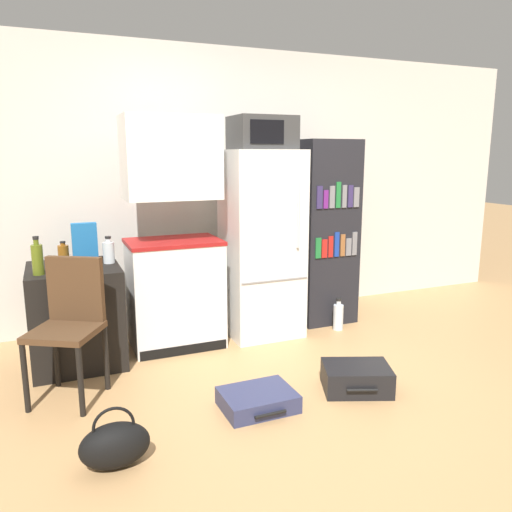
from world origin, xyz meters
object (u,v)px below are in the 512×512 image
(handbag, at_px, (115,445))
(water_bottle_front, at_px, (338,316))
(microwave, at_px, (262,133))
(bookshelf, at_px, (326,233))
(bottle_olive_oil, at_px, (37,259))
(refrigerator, at_px, (262,244))
(suitcase_large_flat, at_px, (356,378))
(kitchen_hutch, at_px, (173,243))
(cereal_box, at_px, (85,242))
(bowl, at_px, (57,265))
(side_table, at_px, (76,315))
(chair, at_px, (70,315))
(suitcase_small_flat, at_px, (258,400))
(bottle_clear_short, at_px, (109,252))
(bottle_amber_beer, at_px, (63,252))

(handbag, relative_size, water_bottle_front, 1.20)
(microwave, xyz_separation_m, bookshelf, (0.70, 0.09, -0.90))
(water_bottle_front, bearing_deg, handbag, -148.28)
(microwave, height_order, bottle_olive_oil, microwave)
(refrigerator, height_order, water_bottle_front, refrigerator)
(suitcase_large_flat, xyz_separation_m, handbag, (-1.63, -0.25, 0.04))
(kitchen_hutch, bearing_deg, handbag, -114.22)
(kitchen_hutch, distance_m, microwave, 1.18)
(microwave, bearing_deg, refrigerator, 73.82)
(cereal_box, bearing_deg, bowl, -140.55)
(bookshelf, bearing_deg, bottle_olive_oil, -172.67)
(bowl, bearing_deg, side_table, -7.31)
(microwave, xyz_separation_m, chair, (-1.62, -0.61, -1.21))
(bowl, distance_m, suitcase_small_flat, 1.80)
(side_table, distance_m, bottle_clear_short, 0.54)
(bowl, distance_m, chair, 0.61)
(side_table, distance_m, bookshelf, 2.32)
(bowl, bearing_deg, suitcase_small_flat, -47.68)
(handbag, bearing_deg, suitcase_large_flat, 8.58)
(cereal_box, bearing_deg, water_bottle_front, -8.93)
(bottle_clear_short, height_order, bottle_amber_beer, bottle_clear_short)
(suitcase_large_flat, height_order, suitcase_small_flat, suitcase_large_flat)
(microwave, height_order, bottle_clear_short, microwave)
(cereal_box, bearing_deg, suitcase_small_flat, -57.39)
(kitchen_hutch, xyz_separation_m, bowl, (-0.90, -0.07, -0.09))
(bookshelf, height_order, bottle_clear_short, bookshelf)
(bottle_olive_oil, relative_size, suitcase_small_flat, 0.59)
(side_table, distance_m, kitchen_hutch, 0.93)
(bookshelf, height_order, bottle_olive_oil, bookshelf)
(bottle_olive_oil, bearing_deg, kitchen_hutch, 14.00)
(bowl, bearing_deg, bottle_olive_oil, -123.39)
(bottle_clear_short, distance_m, bottle_olive_oil, 0.54)
(chair, height_order, water_bottle_front, chair)
(side_table, relative_size, suitcase_large_flat, 1.42)
(bottle_clear_short, relative_size, chair, 0.23)
(suitcase_large_flat, height_order, handbag, handbag)
(cereal_box, bearing_deg, bottle_olive_oil, -132.87)
(bottle_amber_beer, bearing_deg, suitcase_large_flat, -40.35)
(microwave, relative_size, bottle_clear_short, 2.40)
(bottle_amber_beer, relative_size, suitcase_large_flat, 0.29)
(bottle_clear_short, distance_m, water_bottle_front, 2.11)
(side_table, bearing_deg, suitcase_large_flat, -35.68)
(bottle_clear_short, xyz_separation_m, bottle_olive_oil, (-0.50, -0.20, 0.03))
(side_table, bearing_deg, water_bottle_front, -3.69)
(kitchen_hutch, relative_size, bottle_clear_short, 9.01)
(bowl, relative_size, chair, 0.15)
(suitcase_small_flat, relative_size, handbag, 1.28)
(kitchen_hutch, bearing_deg, suitcase_large_flat, -54.67)
(side_table, relative_size, chair, 0.82)
(chair, distance_m, suitcase_small_flat, 1.34)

